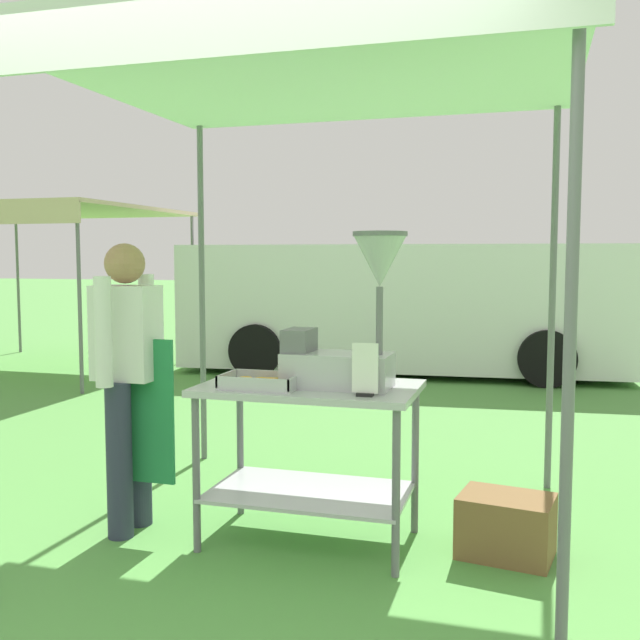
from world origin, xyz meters
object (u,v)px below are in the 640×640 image
Objects in this scene: stall_canopy at (315,82)px; donut_tray at (260,383)px; vendor at (128,372)px; van_white at (402,306)px; donut_fryer at (351,326)px; menu_sign at (365,373)px; supply_crate at (506,526)px; donut_cart at (309,427)px; neighbour_tent at (38,213)px.

stall_canopy is 1.60m from donut_tray.
van_white is at bearing 85.84° from vendor.
donut_fryer is 0.31m from menu_sign.
vendor is at bearing -94.16° from van_white.
supply_crate is (1.24, 0.26, -0.73)m from donut_tray.
stall_canopy is 3.36× the size of donut_fryer.
vendor is 0.27× the size of van_white.
donut_cart is 0.35× the size of neighbour_tent.
stall_canopy reaches higher than vendor.
van_white is 5.04m from neighbour_tent.
stall_canopy reaches higher than neighbour_tent.
menu_sign is 0.08× the size of neighbour_tent.
van_white reaches higher than donut_fryer.
supply_crate is at bearing 25.78° from menu_sign.
donut_fryer is 6.13m from van_white.
van_white is 1.80× the size of neighbour_tent.
neighbour_tent reaches higher than donut_cart.
menu_sign is (0.35, -0.32, -1.48)m from stall_canopy.
stall_canopy is 0.82× the size of neighbour_tent.
donut_cart is 1.13m from supply_crate.
neighbour_tent is (-6.28, 4.59, 1.96)m from supply_crate.
supply_crate is 6.19m from van_white.
donut_tray is at bearing -163.21° from donut_fryer.
stall_canopy is 2.51m from supply_crate.
donut_tray reaches higher than supply_crate.
donut_fryer is 1.30m from supply_crate.
stall_canopy is 2.36× the size of donut_cart.
menu_sign is at bearing -32.12° from donut_cart.
donut_fryer is at bearing -170.95° from supply_crate.
supply_crate is at bearing -36.15° from neighbour_tent.
donut_fryer reaches higher than menu_sign.
supply_crate is (0.79, 0.13, -1.02)m from donut_fryer.
donut_tray is 0.55m from donut_fryer.
van_white is (-0.34, 6.20, -0.00)m from donut_tray.
stall_canopy is at bearing 90.00° from donut_cart.
van_white reaches higher than donut_tray.
neighbour_tent is at bearing 138.25° from donut_cart.
donut_cart is at bearing 7.31° from vendor.
van_white is at bearing 97.42° from donut_fryer.
donut_tray is at bearing -86.85° from van_white.
donut_fryer is at bearing 16.79° from donut_tray.
vendor is (-1.01, -0.23, -1.55)m from stall_canopy.
donut_cart is 0.19× the size of van_white.
menu_sign is 6.33m from van_white.
donut_fryer is at bearing -27.64° from stall_canopy.
stall_canopy is 1.30m from donut_fryer.
vendor is at bearing -167.29° from stall_canopy.
neighbour_tent is at bearing 139.33° from donut_fryer.
van_white reaches higher than vendor.
vendor is 2.18m from supply_crate.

